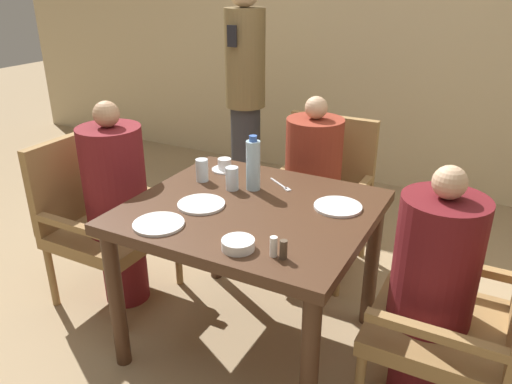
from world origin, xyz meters
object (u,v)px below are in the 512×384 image
at_px(chair_left_side, 99,215).
at_px(diner_in_left_chair, 117,204).
at_px(glass_tall_mid, 232,178).
at_px(diner_in_right_chair, 431,292).
at_px(chair_right_side, 468,317).
at_px(glass_tall_near, 202,170).
at_px(bowl_small, 238,244).
at_px(plate_main_right, 338,207).
at_px(plate_main_left, 159,224).
at_px(standing_host, 245,90).
at_px(chair_far_side, 321,190).
at_px(plate_dessert_center, 201,204).
at_px(teacup_with_saucer, 225,166).
at_px(diner_in_far_chair, 312,187).
at_px(water_bottle, 253,165).

bearing_deg(chair_left_side, diner_in_left_chair, 0.00).
bearing_deg(glass_tall_mid, chair_left_side, -170.94).
xyz_separation_m(diner_in_right_chair, glass_tall_mid, (-0.96, 0.12, 0.25)).
xyz_separation_m(chair_right_side, glass_tall_near, (-1.30, 0.15, 0.32)).
bearing_deg(bowl_small, plate_main_right, 67.64).
height_order(chair_left_side, plate_main_left, chair_left_side).
distance_m(chair_left_side, diner_in_right_chair, 1.74).
bearing_deg(standing_host, plate_main_left, -72.38).
bearing_deg(diner_in_right_chair, chair_right_side, -0.00).
relative_size(diner_in_left_chair, plate_main_right, 5.34).
distance_m(plate_main_left, glass_tall_near, 0.50).
bearing_deg(bowl_small, glass_tall_mid, 122.54).
xyz_separation_m(chair_far_side, bowl_small, (0.13, -1.24, 0.28)).
xyz_separation_m(plate_dessert_center, teacup_with_saucer, (-0.13, 0.42, 0.02)).
distance_m(diner_in_far_chair, plate_main_right, 0.71).
relative_size(teacup_with_saucer, bowl_small, 1.07).
bearing_deg(water_bottle, bowl_small, -67.58).
distance_m(chair_right_side, glass_tall_mid, 1.16).
bearing_deg(plate_main_left, diner_in_right_chair, 17.88).
bearing_deg(chair_left_side, plate_dessert_center, -7.41).
height_order(diner_in_left_chair, standing_host, standing_host).
bearing_deg(chair_far_side, chair_right_side, -43.42).
relative_size(chair_far_side, glass_tall_mid, 8.05).
bearing_deg(chair_right_side, bowl_small, -156.56).
relative_size(diner_in_left_chair, water_bottle, 4.25).
bearing_deg(chair_far_side, teacup_with_saucer, -120.12).
xyz_separation_m(plate_main_right, bowl_small, (-0.21, -0.51, 0.01)).
relative_size(plate_main_left, plate_main_right, 1.00).
height_order(standing_host, water_bottle, standing_host).
bearing_deg(chair_left_side, chair_far_side, 43.42).
distance_m(bowl_small, glass_tall_mid, 0.56).
distance_m(chair_left_side, glass_tall_near, 0.69).
height_order(plate_main_left, bowl_small, bowl_small).
xyz_separation_m(standing_host, bowl_small, (0.93, -1.74, -0.15)).
relative_size(diner_in_left_chair, glass_tall_near, 10.06).
height_order(diner_in_right_chair, plate_main_left, diner_in_right_chair).
height_order(teacup_with_saucer, glass_tall_near, glass_tall_near).
height_order(diner_in_left_chair, plate_main_left, diner_in_left_chair).
bearing_deg(glass_tall_near, chair_far_side, 64.56).
bearing_deg(teacup_with_saucer, glass_tall_mid, -50.80).
distance_m(chair_left_side, water_bottle, 0.96).
xyz_separation_m(plate_dessert_center, glass_tall_mid, (0.03, 0.22, 0.05)).
relative_size(diner_in_left_chair, diner_in_right_chair, 1.05).
relative_size(plate_dessert_center, water_bottle, 0.80).
xyz_separation_m(diner_in_left_chair, diner_in_far_chair, (0.80, 0.75, -0.02)).
xyz_separation_m(chair_right_side, plate_main_left, (-1.19, -0.34, 0.27)).
bearing_deg(plate_main_right, diner_in_right_chair, -19.76).
height_order(chair_right_side, glass_tall_near, chair_right_side).
bearing_deg(standing_host, diner_in_far_chair, -38.86).
height_order(diner_in_far_chair, bowl_small, diner_in_far_chair).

